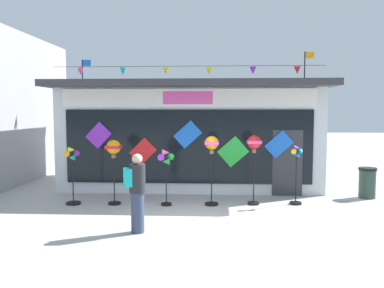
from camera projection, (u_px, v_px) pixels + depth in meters
The scene contains 10 objects.
ground_plane at pixel (200, 221), 9.33m from camera, with size 80.00×80.00×0.00m, color #ADAAA5.
kite_shop_building at pixel (192, 133), 14.31m from camera, with size 8.81×5.01×4.65m.
wind_spinner_far_left at pixel (72, 172), 10.96m from camera, with size 0.40×0.40×1.60m.
wind_spinner_left at pixel (114, 153), 10.93m from camera, with size 0.40×0.40×1.79m.
wind_spinner_center_left at pixel (166, 165), 10.82m from camera, with size 0.43×0.29×1.55m.
wind_spinner_center_right at pixel (212, 150), 10.85m from camera, with size 0.38×0.38×1.90m.
wind_spinner_right at pixel (254, 148), 10.92m from camera, with size 0.38×0.38×1.92m.
wind_spinner_far_right at pixel (296, 169), 10.97m from camera, with size 0.35×0.33×1.64m.
person_near_camera at pixel (137, 191), 8.41m from camera, with size 0.48×0.38×1.68m.
trash_bin at pixel (367, 183), 11.84m from camera, with size 0.52×0.52×0.91m.
Camera 1 is at (0.33, -9.15, 2.56)m, focal length 37.40 mm.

